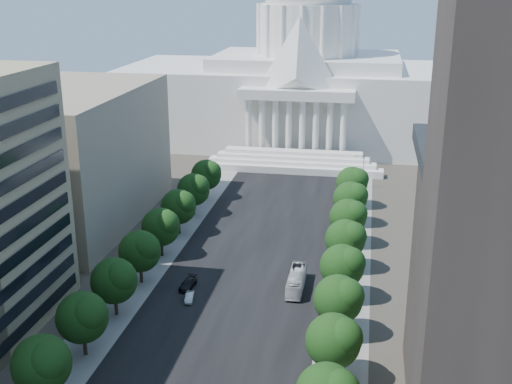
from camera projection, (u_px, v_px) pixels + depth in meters
The scene contains 27 objects.
road_asphalt at pixel (256, 250), 130.46m from camera, with size 30.00×260.00×0.01m, color black.
sidewalk_left at pixel (167, 244), 133.62m from camera, with size 8.00×260.00×0.02m, color gray.
sidewalk_right at pixel (350, 257), 127.29m from camera, with size 8.00×260.00×0.02m, color gray.
capitol at pixel (306, 82), 212.79m from camera, with size 120.00×56.00×73.00m.
office_block_left_far at pixel (53, 156), 143.05m from camera, with size 38.00×52.00×30.00m, color gray.
tree_l_c at pixel (43, 363), 80.73m from camera, with size 7.79×7.60×9.97m.
tree_l_d at pixel (84, 316), 91.94m from camera, with size 7.79×7.60×9.97m.
tree_l_e at pixel (116, 280), 103.15m from camera, with size 7.79×7.60×9.97m.
tree_l_f at pixel (141, 250), 114.36m from camera, with size 7.79×7.60×9.97m.
tree_l_g at pixel (162, 226), 125.57m from camera, with size 7.79×7.60×9.97m.
tree_l_h at pixel (180, 206), 136.78m from camera, with size 7.79×7.60×9.97m.
tree_l_i at pixel (194, 189), 147.99m from camera, with size 7.79×7.60×9.97m.
tree_l_j at pixel (207, 174), 159.20m from camera, with size 7.79×7.60×9.97m.
tree_r_d at pixel (336, 340), 85.95m from camera, with size 7.79×7.60×9.97m.
tree_r_e at pixel (340, 298), 97.16m from camera, with size 7.79×7.60×9.97m.
tree_r_f at pixel (344, 265), 108.37m from camera, with size 7.79×7.60×9.97m.
tree_r_g at pixel (347, 238), 119.58m from camera, with size 7.79×7.60×9.97m.
tree_r_h at pixel (350, 216), 130.79m from camera, with size 7.79×7.60×9.97m.
tree_r_i at pixel (352, 198), 142.00m from camera, with size 7.79×7.60×9.97m.
tree_r_j at pixel (353, 182), 153.21m from camera, with size 7.79×7.60×9.97m.
streetlight_c at pixel (351, 302), 97.28m from camera, with size 2.61×0.44×9.00m.
streetlight_d at pixel (356, 240), 120.63m from camera, with size 2.61×0.44×9.00m.
streetlight_e at pixel (359, 197), 143.99m from camera, with size 2.61×0.44×9.00m.
streetlight_f at pixel (361, 167), 167.35m from camera, with size 2.61×0.44×9.00m.
car_silver at pixel (190, 297), 109.89m from camera, with size 1.36×3.90×1.29m, color #AAAEB2.
car_dark_b at pixel (188, 284), 114.36m from camera, with size 2.10×5.16×1.50m, color black.
city_bus at pixel (296, 281), 113.81m from camera, with size 2.64×11.28×3.14m, color silver.
Camera 1 is at (21.02, -28.19, 52.43)m, focal length 45.00 mm.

